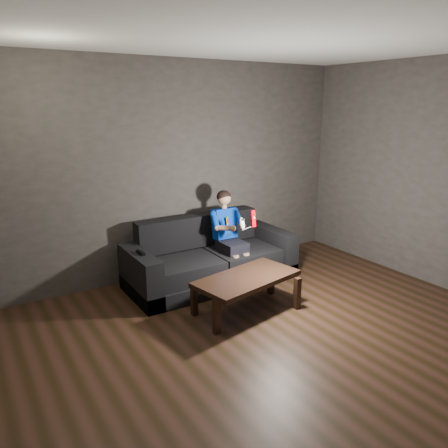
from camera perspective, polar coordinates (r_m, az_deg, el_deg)
floor at (r=4.05m, az=10.33°, el=-17.09°), size 5.00×5.00×0.00m
back_wall at (r=5.57m, az=-6.55°, el=6.97°), size 5.00×0.04×2.70m
ceiling at (r=3.47m, az=12.68°, el=23.99°), size 5.00×5.00×0.02m
sofa at (r=5.45m, az=-1.82°, el=-4.97°), size 2.07×0.89×0.80m
child at (r=5.39m, az=0.60°, el=-0.56°), size 0.42×0.52×1.04m
wii_remote_red at (r=5.06m, az=3.82°, el=0.72°), size 0.06×0.08×0.20m
nunchuk_white at (r=4.99m, az=2.38°, el=0.06°), size 0.08×0.10×0.16m
wii_remote_black at (r=4.90m, az=-10.85°, el=-3.68°), size 0.05×0.16×0.03m
coffee_table at (r=4.65m, az=2.99°, el=-7.46°), size 1.21×0.76×0.41m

